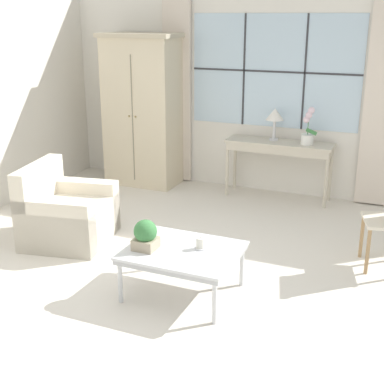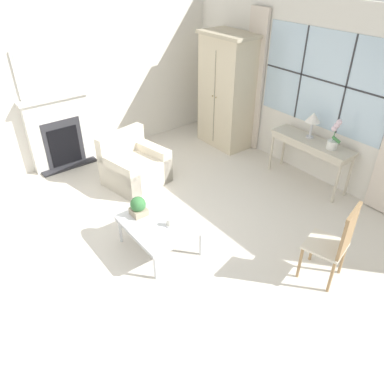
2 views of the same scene
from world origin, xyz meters
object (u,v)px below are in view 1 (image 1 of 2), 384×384
coffee_table (183,254)px  pillar_candle (200,244)px  armchair_upholstered (67,215)px  potted_plant_small (145,235)px  potted_orchid (308,130)px  console_table (279,148)px  table_lamp (275,116)px  armoire (143,110)px

coffee_table → pillar_candle: (0.14, 0.07, 0.09)m
armchair_upholstered → potted_plant_small: (1.36, -0.71, 0.27)m
potted_orchid → coffee_table: (-0.46, -2.90, -0.57)m
coffee_table → potted_plant_small: bearing=-159.3°
console_table → potted_plant_small: console_table is taller
coffee_table → potted_plant_small: 0.37m
table_lamp → pillar_candle: bearing=-87.4°
pillar_candle → potted_plant_small: bearing=-157.2°
armoire → pillar_candle: (2.02, -2.75, -0.60)m
console_table → pillar_candle: size_ratio=12.17×
potted_orchid → pillar_candle: 2.89m
armchair_upholstered → coffee_table: (1.66, -0.59, 0.10)m
coffee_table → table_lamp: bearing=89.9°
armoire → armchair_upholstered: (0.23, -2.23, -0.78)m
coffee_table → potted_orchid: bearing=80.9°
potted_plant_small → coffee_table: bearing=20.7°
armoire → potted_orchid: (2.35, 0.08, -0.11)m
potted_orchid → potted_plant_small: (-0.77, -3.01, -0.40)m
armchair_upholstered → potted_plant_small: bearing=-27.5°
armoire → table_lamp: armoire is taller
armoire → console_table: size_ratio=1.51×
armoire → armchair_upholstered: size_ratio=2.03×
potted_plant_small → pillar_candle: 0.48m
coffee_table → armchair_upholstered: bearing=160.3°
armchair_upholstered → coffee_table: 1.77m
potted_orchid → coffee_table: 2.99m
table_lamp → pillar_candle: 2.96m
potted_orchid → potted_plant_small: potted_orchid is taller
table_lamp → potted_orchid: potted_orchid is taller
armoire → table_lamp: (1.89, 0.14, 0.04)m
potted_orchid → pillar_candle: bearing=-96.6°
armoire → pillar_candle: 3.47m
potted_orchid → console_table: bearing=178.5°
armoire → potted_plant_small: (1.58, -2.94, -0.51)m
console_table → table_lamp: table_lamp is taller
potted_orchid → coffee_table: bearing=-99.1°
console_table → table_lamp: size_ratio=3.29×
armoire → pillar_candle: size_ratio=18.41×
console_table → table_lamp: 0.43m
table_lamp → pillar_candle: size_ratio=3.70×
coffee_table → pillar_candle: 0.18m
potted_orchid → armchair_upholstered: (-2.12, -2.31, -0.67)m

